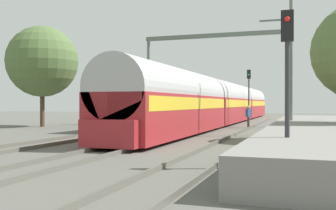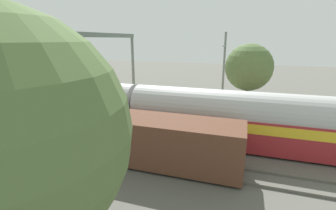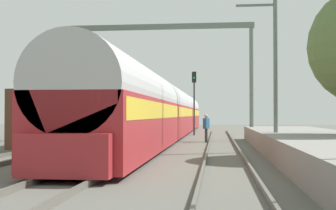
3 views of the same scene
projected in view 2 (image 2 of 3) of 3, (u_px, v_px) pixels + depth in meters
ground at (285, 152)px, 16.17m from camera, size 120.00×120.00×0.00m
track_far_west at (296, 184)px, 12.41m from camera, size 1.52×60.00×0.16m
track_west at (285, 150)px, 16.15m from camera, size 1.52×60.00×0.16m
track_east at (278, 130)px, 19.88m from camera, size 1.52×60.00×0.16m
platform at (252, 111)px, 23.88m from camera, size 4.40×28.00×0.90m
passenger_train at (54, 102)px, 21.31m from camera, size 2.93×49.20×3.82m
freight_car at (135, 138)px, 14.75m from camera, size 2.80×13.00×2.70m
person_crossing at (144, 109)px, 22.24m from camera, size 0.41×0.47×1.73m
railway_signal_far at (49, 81)px, 23.34m from camera, size 0.36×0.30×5.27m
catenary_gantry at (99, 62)px, 18.85m from camera, size 12.55×0.28×7.86m
catenary_pole_east_mid at (223, 75)px, 22.42m from camera, size 1.90×0.20×8.00m
tree_west_background at (3, 137)px, 5.28m from camera, size 5.74×5.74×8.16m
tree_east_background at (249, 67)px, 24.86m from camera, size 4.90×4.90×6.97m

